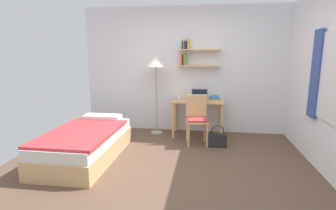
{
  "coord_description": "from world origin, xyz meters",
  "views": [
    {
      "loc": [
        0.38,
        -3.51,
        1.66
      ],
      "look_at": [
        -0.21,
        0.51,
        0.85
      ],
      "focal_mm": 28.01,
      "sensor_mm": 36.0,
      "label": 1
    }
  ],
  "objects_px": {
    "desk_chair": "(197,117)",
    "water_bottle": "(179,95)",
    "book_stack": "(215,98)",
    "handbag": "(217,140)",
    "desk": "(198,107)",
    "laptop": "(199,97)",
    "bed": "(86,143)",
    "standing_lamp": "(156,65)"
  },
  "relations": [
    {
      "from": "desk_chair",
      "to": "handbag",
      "type": "bearing_deg",
      "value": -21.58
    },
    {
      "from": "desk_chair",
      "to": "book_stack",
      "type": "bearing_deg",
      "value": 58.49
    },
    {
      "from": "desk",
      "to": "water_bottle",
      "type": "height_order",
      "value": "water_bottle"
    },
    {
      "from": "bed",
      "to": "handbag",
      "type": "relative_size",
      "value": 4.59
    },
    {
      "from": "handbag",
      "to": "laptop",
      "type": "bearing_deg",
      "value": 117.57
    },
    {
      "from": "bed",
      "to": "laptop",
      "type": "height_order",
      "value": "laptop"
    },
    {
      "from": "standing_lamp",
      "to": "book_stack",
      "type": "bearing_deg",
      "value": 1.28
    },
    {
      "from": "water_bottle",
      "to": "handbag",
      "type": "bearing_deg",
      "value": -37.8
    },
    {
      "from": "desk_chair",
      "to": "water_bottle",
      "type": "relative_size",
      "value": 4.2
    },
    {
      "from": "bed",
      "to": "standing_lamp",
      "type": "distance_m",
      "value": 2.07
    },
    {
      "from": "bed",
      "to": "book_stack",
      "type": "distance_m",
      "value": 2.59
    },
    {
      "from": "laptop",
      "to": "book_stack",
      "type": "bearing_deg",
      "value": 0.42
    },
    {
      "from": "desk",
      "to": "bed",
      "type": "bearing_deg",
      "value": -139.7
    },
    {
      "from": "water_bottle",
      "to": "book_stack",
      "type": "distance_m",
      "value": 0.71
    },
    {
      "from": "water_bottle",
      "to": "bed",
      "type": "bearing_deg",
      "value": -134.01
    },
    {
      "from": "desk",
      "to": "book_stack",
      "type": "height_order",
      "value": "book_stack"
    },
    {
      "from": "book_stack",
      "to": "standing_lamp",
      "type": "bearing_deg",
      "value": -178.72
    },
    {
      "from": "bed",
      "to": "laptop",
      "type": "xyz_separation_m",
      "value": [
        1.75,
        1.49,
        0.55
      ]
    },
    {
      "from": "bed",
      "to": "book_stack",
      "type": "xyz_separation_m",
      "value": [
        2.05,
        1.49,
        0.54
      ]
    },
    {
      "from": "handbag",
      "to": "desk",
      "type": "bearing_deg",
      "value": 120.17
    },
    {
      "from": "book_stack",
      "to": "handbag",
      "type": "xyz_separation_m",
      "value": [
        0.05,
        -0.68,
        -0.64
      ]
    },
    {
      "from": "book_stack",
      "to": "handbag",
      "type": "relative_size",
      "value": 0.59
    },
    {
      "from": "laptop",
      "to": "handbag",
      "type": "xyz_separation_m",
      "value": [
        0.36,
        -0.68,
        -0.65
      ]
    },
    {
      "from": "desk",
      "to": "standing_lamp",
      "type": "relative_size",
      "value": 0.64
    },
    {
      "from": "laptop",
      "to": "desk_chair",
      "type": "bearing_deg",
      "value": -92.64
    },
    {
      "from": "standing_lamp",
      "to": "book_stack",
      "type": "height_order",
      "value": "standing_lamp"
    },
    {
      "from": "bed",
      "to": "water_bottle",
      "type": "distance_m",
      "value": 2.03
    },
    {
      "from": "desk",
      "to": "handbag",
      "type": "relative_size",
      "value": 2.56
    },
    {
      "from": "handbag",
      "to": "bed",
      "type": "bearing_deg",
      "value": -159.05
    },
    {
      "from": "desk",
      "to": "book_stack",
      "type": "bearing_deg",
      "value": 4.67
    },
    {
      "from": "desk",
      "to": "standing_lamp",
      "type": "xyz_separation_m",
      "value": [
        -0.85,
        0.0,
        0.83
      ]
    },
    {
      "from": "book_stack",
      "to": "laptop",
      "type": "bearing_deg",
      "value": -179.58
    },
    {
      "from": "water_bottle",
      "to": "desk",
      "type": "bearing_deg",
      "value": 10.18
    },
    {
      "from": "standing_lamp",
      "to": "handbag",
      "type": "bearing_deg",
      "value": -28.04
    },
    {
      "from": "water_bottle",
      "to": "book_stack",
      "type": "height_order",
      "value": "water_bottle"
    },
    {
      "from": "laptop",
      "to": "water_bottle",
      "type": "relative_size",
      "value": 1.5
    },
    {
      "from": "desk_chair",
      "to": "handbag",
      "type": "xyz_separation_m",
      "value": [
        0.38,
        -0.15,
        -0.36
      ]
    },
    {
      "from": "desk",
      "to": "desk_chair",
      "type": "distance_m",
      "value": 0.51
    },
    {
      "from": "desk",
      "to": "water_bottle",
      "type": "relative_size",
      "value": 4.82
    },
    {
      "from": "desk_chair",
      "to": "laptop",
      "type": "distance_m",
      "value": 0.6
    },
    {
      "from": "laptop",
      "to": "book_stack",
      "type": "relative_size",
      "value": 1.35
    },
    {
      "from": "standing_lamp",
      "to": "water_bottle",
      "type": "relative_size",
      "value": 7.5
    }
  ]
}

